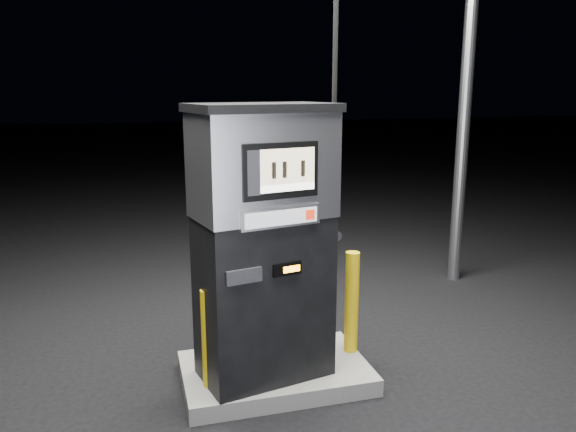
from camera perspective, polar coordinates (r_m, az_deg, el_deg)
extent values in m
plane|color=black|center=(5.14, -1.29, -16.38)|extent=(80.00, 80.00, 0.00)
cube|color=slate|center=(5.10, -1.30, -15.65)|extent=(1.60, 1.00, 0.15)
cylinder|color=gray|center=(7.56, 17.51, 10.28)|extent=(0.16, 0.16, 4.50)
cube|color=black|center=(4.67, -2.48, -8.20)|extent=(1.14, 0.80, 1.36)
cube|color=#B0B0B8|center=(4.40, -2.61, 5.19)|extent=(1.17, 0.83, 0.82)
cube|color=black|center=(4.36, -2.67, 10.96)|extent=(1.22, 0.88, 0.07)
cube|color=black|center=(4.12, -0.74, 4.61)|extent=(0.60, 0.16, 0.41)
cube|color=#C2B18D|center=(4.12, -0.02, 5.07)|extent=(0.44, 0.10, 0.26)
cube|color=white|center=(4.15, -0.01, 2.90)|extent=(0.44, 0.10, 0.05)
cube|color=#B0B0B8|center=(4.18, -0.73, -0.13)|extent=(0.65, 0.17, 0.15)
cube|color=#A2A4AA|center=(4.17, -0.61, -0.18)|extent=(0.59, 0.13, 0.11)
cube|color=red|center=(4.28, 2.27, 0.14)|extent=(0.08, 0.02, 0.08)
cube|color=black|center=(4.32, -0.08, -5.42)|extent=(0.24, 0.07, 0.10)
cube|color=orange|center=(4.33, 0.38, -5.40)|extent=(0.14, 0.03, 0.05)
cube|color=black|center=(4.17, -4.48, -6.13)|extent=(0.28, 0.09, 0.11)
cube|color=black|center=(4.79, 3.69, -1.85)|extent=(0.15, 0.21, 0.27)
cylinder|color=gray|center=(4.82, 4.36, -1.76)|extent=(0.12, 0.25, 0.08)
cylinder|color=black|center=(4.65, 4.89, 20.34)|extent=(0.05, 0.05, 3.39)
cylinder|color=#DFB50C|center=(4.62, -8.10, -12.22)|extent=(0.14, 0.14, 0.82)
cylinder|color=#DFB50C|center=(5.17, 6.48, -8.70)|extent=(0.14, 0.14, 0.94)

